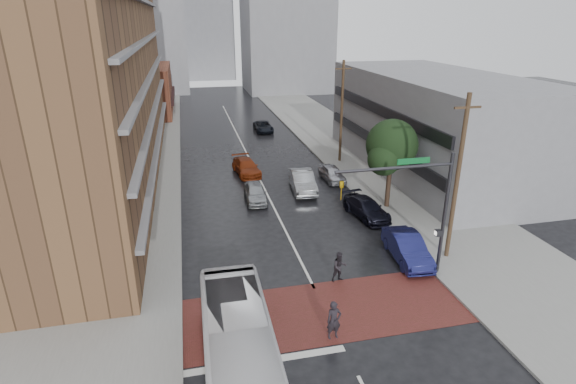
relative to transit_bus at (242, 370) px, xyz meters
name	(u,v)px	position (x,y,z in m)	size (l,w,h in m)	color
ground	(328,317)	(4.76, 4.27, -1.57)	(160.00, 160.00, 0.00)	black
crosswalk	(325,311)	(4.76, 4.77, -1.56)	(14.00, 5.00, 0.02)	maroon
sidewalk_west	(132,172)	(-6.74, 29.27, -1.49)	(9.00, 90.00, 0.15)	gray
sidewalk_east	(361,157)	(16.26, 29.27, -1.49)	(9.00, 90.00, 0.15)	gray
apartment_block	(76,14)	(-9.24, 28.27, 12.43)	(10.00, 44.00, 28.00)	brown
storefront_west	(144,90)	(-7.24, 58.27, 1.93)	(8.00, 16.00, 7.00)	brown
building_east	(434,123)	(21.26, 24.27, 2.93)	(11.00, 26.00, 9.00)	gray
distant_tower_west	(134,4)	(-9.24, 82.27, 14.43)	(18.00, 16.00, 32.00)	gray
distant_tower_center	(206,25)	(4.76, 99.27, 10.43)	(12.00, 10.00, 24.00)	gray
street_tree	(392,148)	(13.28, 16.30, 3.17)	(4.20, 4.10, 6.90)	#332319
signal_mast	(422,199)	(10.61, 6.77, 3.17)	(6.50, 0.30, 7.20)	#2D2D33
utility_pole_near	(457,178)	(13.56, 8.27, 3.57)	(1.60, 0.26, 10.00)	#473321
utility_pole_far	(342,112)	(13.56, 28.27, 3.57)	(1.60, 0.26, 10.00)	#473321
transit_bus	(242,370)	(0.00, 0.00, 0.00)	(2.63, 11.25, 3.13)	silver
pedestrian_a	(334,320)	(4.50, 2.77, -0.62)	(0.69, 0.45, 1.90)	black
pedestrian_b	(340,267)	(6.33, 7.27, -0.69)	(0.85, 0.66, 1.75)	black
car_travel_a	(255,193)	(3.59, 19.85, -0.86)	(1.66, 4.12, 1.40)	#93979A
car_travel_b	(302,181)	(7.82, 21.20, -0.72)	(1.80, 5.16, 1.70)	#9EA2A6
car_travel_c	(246,167)	(3.79, 26.55, -0.86)	(1.97, 4.85, 1.41)	maroon
suv_travel	(263,126)	(8.24, 42.86, -0.92)	(2.13, 4.62, 1.28)	black
car_parked_near	(407,248)	(11.06, 8.60, -0.78)	(1.67, 4.80, 1.58)	#16194F
car_parked_mid	(366,208)	(11.06, 15.01, -0.89)	(1.90, 4.68, 1.36)	black
car_parked_far	(332,173)	(11.06, 23.09, -0.89)	(1.59, 3.96, 1.35)	#ACADB4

